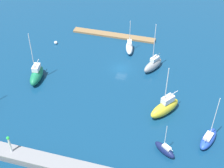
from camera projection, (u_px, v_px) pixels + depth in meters
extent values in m
plane|color=navy|center=(121.00, 68.00, 77.19)|extent=(160.00, 160.00, 0.00)
cube|color=olive|center=(114.00, 35.00, 88.78)|extent=(23.29, 2.30, 0.51)
cylinder|color=silver|center=(10.00, 145.00, 54.71)|extent=(0.36, 0.36, 3.20)
sphere|color=green|center=(8.00, 138.00, 53.54)|extent=(0.56, 0.56, 0.56)
ellipsoid|color=gray|center=(153.00, 65.00, 76.03)|extent=(4.59, 6.54, 2.44)
cube|color=silver|center=(155.00, 59.00, 75.27)|extent=(2.06, 2.56, 0.86)
cylinder|color=silver|center=(154.00, 44.00, 71.96)|extent=(0.15, 0.15, 9.86)
cylinder|color=silver|center=(157.00, 56.00, 75.25)|extent=(1.41, 2.60, 0.12)
ellipsoid|color=#2347B2|center=(208.00, 139.00, 58.69)|extent=(3.97, 6.34, 1.75)
cube|color=silver|center=(208.00, 136.00, 57.67)|extent=(1.89, 2.45, 0.54)
cylinder|color=silver|center=(215.00, 117.00, 55.51)|extent=(0.14, 0.14, 8.92)
cylinder|color=silver|center=(208.00, 137.00, 57.07)|extent=(1.00, 2.49, 0.12)
ellipsoid|color=#19724C|center=(37.00, 75.00, 72.89)|extent=(3.48, 7.17, 2.54)
cube|color=silver|center=(36.00, 68.00, 72.17)|extent=(1.81, 2.68, 1.09)
cylinder|color=silver|center=(32.00, 54.00, 68.72)|extent=(0.17, 0.17, 9.82)
cylinder|color=silver|center=(37.00, 63.00, 72.29)|extent=(0.66, 3.22, 0.13)
ellipsoid|color=#141E4C|center=(164.00, 150.00, 56.80)|extent=(4.49, 3.71, 1.63)
cube|color=silver|center=(167.00, 147.00, 55.93)|extent=(1.80, 1.60, 0.44)
cylinder|color=silver|center=(166.00, 136.00, 54.83)|extent=(0.11, 0.11, 5.04)
cylinder|color=silver|center=(169.00, 147.00, 55.45)|extent=(1.70, 1.23, 0.09)
ellipsoid|color=white|center=(129.00, 48.00, 82.40)|extent=(3.10, 5.99, 2.03)
cube|color=silver|center=(129.00, 42.00, 81.92)|extent=(1.52, 2.26, 0.64)
cylinder|color=silver|center=(130.00, 33.00, 79.38)|extent=(0.14, 0.14, 6.85)
cylinder|color=silver|center=(130.00, 40.00, 81.91)|extent=(0.65, 2.20, 0.11)
ellipsoid|color=yellow|center=(165.00, 108.00, 64.22)|extent=(6.22, 7.36, 2.87)
cube|color=silver|center=(168.00, 99.00, 63.21)|extent=(2.69, 2.98, 1.25)
cylinder|color=silver|center=(166.00, 87.00, 60.40)|extent=(0.18, 0.18, 8.66)
cylinder|color=silver|center=(171.00, 95.00, 63.15)|extent=(2.29, 3.09, 0.14)
sphere|color=white|center=(56.00, 43.00, 85.45)|extent=(0.87, 0.87, 0.87)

